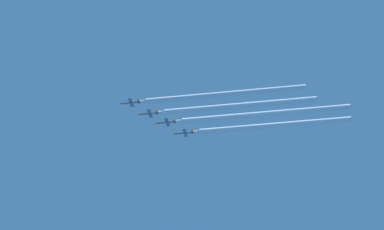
# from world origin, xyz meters

# --- Properties ---
(jet_lead) EXTENTS (7.30, 10.63, 2.55)m
(jet_lead) POSITION_xyz_m (-12.44, 11.10, 228.82)
(jet_lead) COLOR slate
(jet_second_echelon) EXTENTS (7.30, 10.63, 2.55)m
(jet_second_echelon) POSITION_xyz_m (-4.13, 3.83, 227.31)
(jet_second_echelon) COLOR slate
(jet_third_echelon) EXTENTS (7.30, 10.63, 2.55)m
(jet_third_echelon) POSITION_xyz_m (4.06, -3.11, 226.76)
(jet_third_echelon) COLOR slate
(jet_fourth_echelon) EXTENTS (7.30, 10.63, 2.55)m
(jet_fourth_echelon) POSITION_xyz_m (13.11, -10.38, 225.57)
(jet_fourth_echelon) COLOR slate
(smoke_trail_lead) EXTENTS (2.54, 77.49, 2.54)m
(smoke_trail_lead) POSITION_xyz_m (-12.44, -32.52, 228.79)
(smoke_trail_lead) COLOR white
(smoke_trail_second_echelon) EXTENTS (2.54, 74.85, 2.54)m
(smoke_trail_second_echelon) POSITION_xyz_m (-4.13, -38.46, 227.28)
(smoke_trail_second_echelon) COLOR white
(smoke_trail_third_echelon) EXTENTS (2.54, 83.35, 2.54)m
(smoke_trail_third_echelon) POSITION_xyz_m (4.06, -49.65, 226.73)
(smoke_trail_third_echelon) COLOR white
(smoke_trail_fourth_echelon) EXTENTS (2.54, 76.19, 2.54)m
(smoke_trail_fourth_echelon) POSITION_xyz_m (13.11, -53.35, 225.54)
(smoke_trail_fourth_echelon) COLOR white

